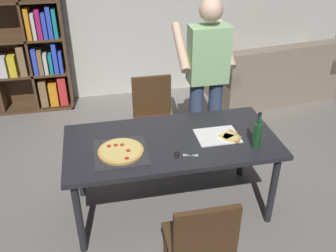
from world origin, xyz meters
name	(u,v)px	position (x,y,z in m)	size (l,w,h in m)	color
ground_plane	(171,207)	(0.00, 0.00, 0.00)	(12.00, 12.00, 0.00)	gray
dining_table	(172,147)	(0.00, 0.00, 0.68)	(1.78, 0.85, 0.75)	#232328
chair_near_camera	(200,243)	(0.00, -0.91, 0.51)	(0.42, 0.42, 0.90)	#472D19
chair_far_side	(154,114)	(0.00, 0.91, 0.51)	(0.42, 0.42, 0.90)	#472D19
couch	(272,78)	(1.91, 1.99, 0.30)	(1.79, 1.05, 0.85)	gray
bookshelf	(12,43)	(-1.58, 2.38, 0.92)	(1.40, 0.35, 1.95)	#513823
person_serving_pizza	(207,76)	(0.50, 0.69, 1.00)	(0.55, 0.54, 1.75)	#38476B
pepperoni_pizza_on_tray	(121,152)	(-0.44, -0.10, 0.77)	(0.42, 0.42, 0.04)	#2D2D33
pizza_slices_on_towel	(222,136)	(0.43, -0.04, 0.76)	(0.36, 0.30, 0.03)	white
wine_bottle	(257,134)	(0.65, -0.24, 0.87)	(0.07, 0.07, 0.32)	#194723
kitchen_scissors	(182,155)	(0.03, -0.24, 0.76)	(0.20, 0.10, 0.01)	silver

